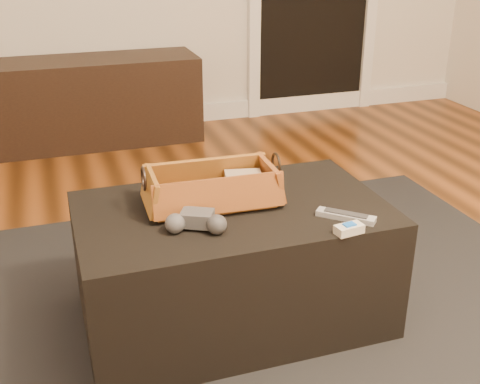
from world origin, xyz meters
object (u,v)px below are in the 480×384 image
object	(u,v)px
cream_gadget	(349,229)
media_cabinet	(90,101)
silver_remote	(346,216)
game_controller	(196,222)
wicker_basket	(212,189)
tv_remote	(207,199)
ottoman	(233,264)

from	to	relation	value
cream_gadget	media_cabinet	bearing A→B (deg)	102.67
cream_gadget	silver_remote	bearing A→B (deg)	67.87
game_controller	silver_remote	bearing A→B (deg)	-8.48
silver_remote	cream_gadget	world-z (taller)	cream_gadget
media_cabinet	wicker_basket	size ratio (longest dim) A/B	3.01
silver_remote	tv_remote	bearing A→B (deg)	149.91
game_controller	cream_gadget	bearing A→B (deg)	-20.48
media_cabinet	cream_gadget	size ratio (longest dim) A/B	14.99
wicker_basket	cream_gadget	xyz separation A→B (m)	(0.33, -0.33, -0.04)
media_cabinet	silver_remote	xyz separation A→B (m)	(0.57, -2.30, 0.18)
wicker_basket	game_controller	bearing A→B (deg)	-119.89
tv_remote	cream_gadget	world-z (taller)	tv_remote
wicker_basket	cream_gadget	size ratio (longest dim) A/B	4.98
silver_remote	media_cabinet	bearing A→B (deg)	104.01
media_cabinet	silver_remote	distance (m)	2.37
media_cabinet	game_controller	xyz separation A→B (m)	(0.11, -2.23, 0.20)
media_cabinet	tv_remote	world-z (taller)	media_cabinet
ottoman	wicker_basket	world-z (taller)	wicker_basket
ottoman	tv_remote	xyz separation A→B (m)	(-0.08, 0.03, 0.24)
cream_gadget	tv_remote	bearing A→B (deg)	138.10
cream_gadget	game_controller	bearing A→B (deg)	159.52
media_cabinet	cream_gadget	distance (m)	2.45
game_controller	silver_remote	size ratio (longest dim) A/B	1.19
ottoman	wicker_basket	xyz separation A→B (m)	(-0.05, 0.05, 0.26)
tv_remote	wicker_basket	size ratio (longest dim) A/B	0.52
game_controller	cream_gadget	world-z (taller)	game_controller
media_cabinet	tv_remote	xyz separation A→B (m)	(0.19, -2.07, 0.19)
media_cabinet	game_controller	bearing A→B (deg)	-87.10
wicker_basket	silver_remote	size ratio (longest dim) A/B	2.75
media_cabinet	wicker_basket	distance (m)	2.08
game_controller	tv_remote	bearing A→B (deg)	64.04
wicker_basket	silver_remote	bearing A→B (deg)	-33.39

